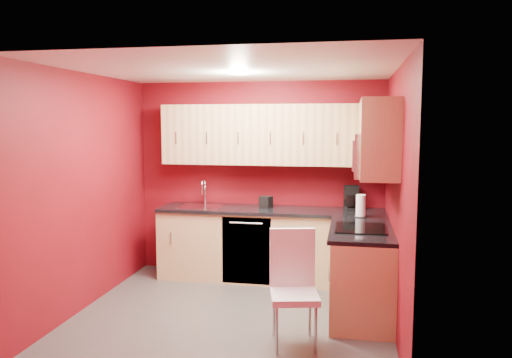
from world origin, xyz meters
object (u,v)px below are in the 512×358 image
(sink, at_px, (201,204))
(napkin_holder, at_px, (266,202))
(coffee_maker, at_px, (352,198))
(paper_towel, at_px, (361,206))
(dining_chair, at_px, (294,289))
(microwave, at_px, (374,155))

(sink, relative_size, napkin_holder, 3.60)
(coffee_maker, bearing_deg, paper_towel, -88.33)
(sink, distance_m, dining_chair, 2.33)
(napkin_holder, bearing_deg, microwave, -39.80)
(napkin_holder, distance_m, paper_towel, 1.23)
(paper_towel, bearing_deg, coffee_maker, 101.78)
(coffee_maker, xyz_separation_m, dining_chair, (-0.49, -1.91, -0.55))
(microwave, bearing_deg, coffee_maker, 100.20)
(coffee_maker, bearing_deg, napkin_holder, 173.00)
(microwave, relative_size, coffee_maker, 2.59)
(sink, distance_m, napkin_holder, 0.83)
(napkin_holder, height_order, paper_towel, paper_towel)
(sink, bearing_deg, napkin_holder, 3.38)
(microwave, xyz_separation_m, paper_towel, (-0.10, 0.65, -0.62))
(microwave, xyz_separation_m, napkin_holder, (-1.26, 1.05, -0.68))
(sink, height_order, napkin_holder, sink)
(coffee_maker, xyz_separation_m, napkin_holder, (-1.06, -0.06, -0.07))
(dining_chair, bearing_deg, napkin_holder, 94.67)
(paper_towel, bearing_deg, microwave, -80.93)
(microwave, xyz_separation_m, dining_chair, (-0.69, -0.80, -1.15))
(sink, height_order, dining_chair, sink)
(napkin_holder, distance_m, dining_chair, 2.00)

